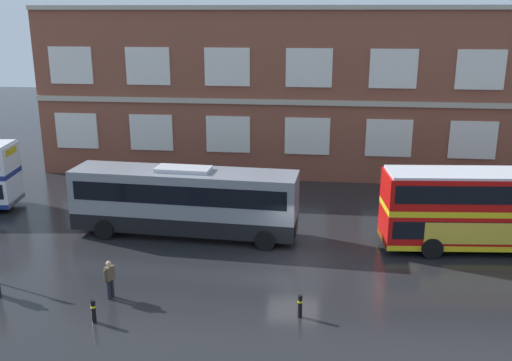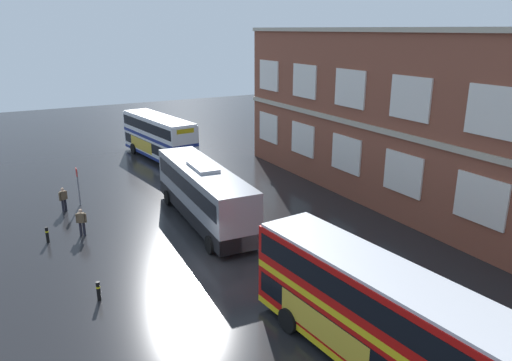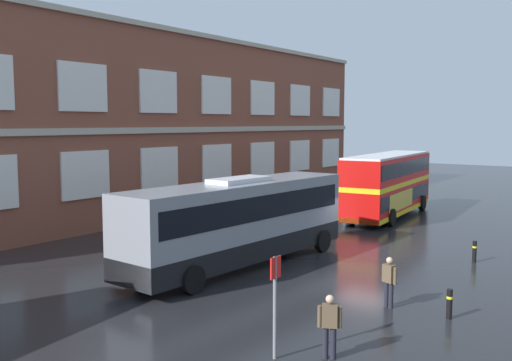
{
  "view_description": "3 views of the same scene",
  "coord_description": "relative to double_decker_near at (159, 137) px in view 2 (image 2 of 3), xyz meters",
  "views": [
    {
      "loc": [
        1.04,
        -25.18,
        11.61
      ],
      "look_at": [
        -2.21,
        3.22,
        3.14
      ],
      "focal_mm": 40.03,
      "sensor_mm": 36.0,
      "label": 1
    },
    {
      "loc": [
        21.04,
        -8.03,
        11.96
      ],
      "look_at": [
        -1.19,
        4.17,
        3.95
      ],
      "focal_mm": 33.8,
      "sensor_mm": 36.0,
      "label": 2
    },
    {
      "loc": [
        -24.96,
        -11.4,
        6.11
      ],
      "look_at": [
        -2.68,
        4.55,
        3.31
      ],
      "focal_mm": 39.85,
      "sensor_mm": 36.0,
      "label": 3
    }
  ],
  "objects": [
    {
      "name": "safety_bollard_west",
      "position": [
        15.31,
        -11.75,
        -1.66
      ],
      "size": [
        0.19,
        0.19,
        0.95
      ],
      "color": "black",
      "rests_on": "ground"
    },
    {
      "name": "ground_plane",
      "position": [
        22.77,
        -3.45,
        -2.15
      ],
      "size": [
        120.0,
        120.0,
        0.0
      ],
      "primitive_type": "plane",
      "color": "black"
    },
    {
      "name": "double_decker_middle",
      "position": [
        32.61,
        -2.51,
        0.0
      ],
      "size": [
        11.18,
        3.57,
        4.07
      ],
      "color": "red",
      "rests_on": "ground"
    },
    {
      "name": "safety_bollard_east",
      "position": [
        23.25,
        -10.44,
        -1.66
      ],
      "size": [
        0.19,
        0.19,
        0.95
      ],
      "color": "black",
      "rests_on": "ground"
    },
    {
      "name": "brick_terminal_building",
      "position": [
        25.72,
        12.52,
        3.73
      ],
      "size": [
        44.69,
        8.19,
        12.05
      ],
      "color": "brown",
      "rests_on": "ground"
    },
    {
      "name": "second_passenger",
      "position": [
        10.46,
        -10.14,
        -1.22
      ],
      "size": [
        0.39,
        0.61,
        1.7
      ],
      "color": "black",
      "rests_on": "ground"
    },
    {
      "name": "bus_stand_flag",
      "position": [
        9.64,
        -8.99,
        -0.51
      ],
      "size": [
        0.44,
        0.1,
        2.7
      ],
      "color": "slate",
      "rests_on": "ground"
    },
    {
      "name": "touring_coach",
      "position": [
        16.75,
        -2.44,
        -0.24
      ],
      "size": [
        12.13,
        3.42,
        3.8
      ],
      "color": "gray",
      "rests_on": "ground"
    },
    {
      "name": "double_decker_near",
      "position": [
        0.0,
        0.0,
        0.0
      ],
      "size": [
        11.23,
        3.93,
        4.07
      ],
      "color": "silver",
      "rests_on": "ground"
    },
    {
      "name": "waiting_passenger",
      "position": [
        15.26,
        -9.78,
        -1.22
      ],
      "size": [
        0.37,
        0.63,
        1.7
      ],
      "color": "black",
      "rests_on": "ground"
    }
  ]
}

